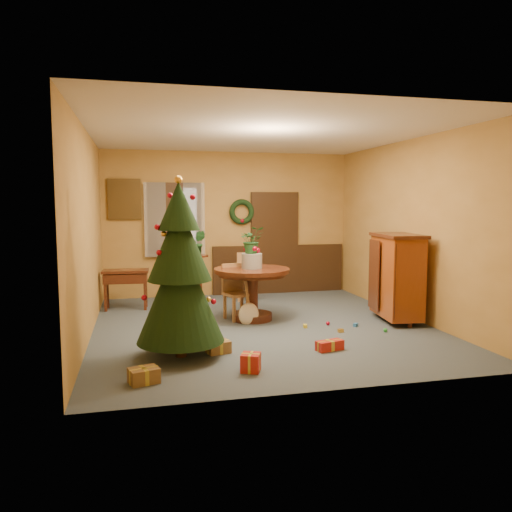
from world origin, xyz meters
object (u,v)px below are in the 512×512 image
object	(u,v)px
dining_table	(252,284)
sideboard	(397,275)
christmas_tree	(180,272)
writing_desk	(126,280)
chair_near	(236,289)

from	to	relation	value
dining_table	sideboard	world-z (taller)	sideboard
dining_table	christmas_tree	world-z (taller)	christmas_tree
christmas_tree	dining_table	bearing A→B (deg)	52.85
dining_table	writing_desk	distance (m)	2.38
chair_near	christmas_tree	xyz separation A→B (m)	(-1.05, -1.84, 0.56)
chair_near	christmas_tree	distance (m)	2.19
chair_near	writing_desk	distance (m)	2.10
chair_near	writing_desk	size ratio (longest dim) A/B	1.09
dining_table	christmas_tree	bearing A→B (deg)	-127.15
writing_desk	sideboard	xyz separation A→B (m)	(4.19, -1.93, 0.22)
chair_near	sideboard	distance (m)	2.58
dining_table	writing_desk	xyz separation A→B (m)	(-1.99, 1.30, -0.05)
chair_near	sideboard	size ratio (longest dim) A/B	0.64
dining_table	sideboard	distance (m)	2.30
christmas_tree	chair_near	bearing A→B (deg)	60.37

